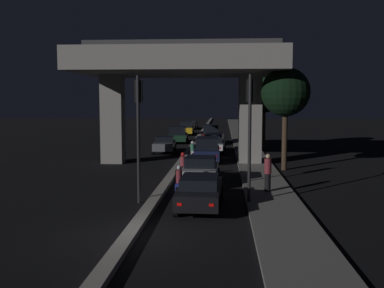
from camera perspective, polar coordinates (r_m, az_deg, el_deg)
ground_plane at (r=15.31m, az=-7.64°, el=-11.39°), size 200.00×200.00×0.00m
median_divider at (r=49.62m, az=0.53°, el=0.47°), size 0.49×126.00×0.21m
sidewalk_right at (r=42.62m, az=6.94°, el=-0.44°), size 2.36×126.00×0.14m
elevated_overpass at (r=31.75m, az=-1.44°, el=9.50°), size 13.94×9.82×8.69m
traffic_light_left_of_median at (r=19.47m, az=-6.80°, el=3.42°), size 0.30×0.49×5.52m
traffic_light_right_of_median at (r=19.15m, az=7.34°, el=3.43°), size 0.30×0.49×5.54m
street_lamp at (r=37.25m, az=5.68°, el=5.43°), size 1.91×0.32×7.47m
car_black_lead at (r=18.65m, az=1.04°, el=-5.95°), size 1.92×4.66×1.37m
car_silver_second at (r=24.09m, az=1.12°, el=-3.26°), size 2.01×4.07×1.48m
car_dark_blue_third at (r=32.88m, az=1.93°, el=-0.69°), size 2.00×4.65×1.78m
car_white_fourth at (r=38.61m, az=2.84°, el=0.16°), size 2.00×4.67×1.63m
car_dark_red_fifth at (r=46.51m, az=2.45°, el=1.29°), size 1.89×3.94×1.99m
car_grey_lead_oncoming at (r=38.61m, az=-3.51°, el=-0.03°), size 1.97×4.06×1.39m
car_dark_green_second_oncoming at (r=47.75m, az=-1.80°, el=1.22°), size 2.17×4.57×1.74m
car_taxi_yellow_third_oncoming at (r=59.01m, az=-0.70°, el=2.06°), size 1.94×4.68×1.80m
car_black_fourth_oncoming at (r=71.28m, az=-0.13°, el=2.48°), size 2.17×4.87×1.41m
motorcycle_blue_filtering_near at (r=20.95m, az=-1.70°, el=-4.98°), size 0.33×1.79×1.47m
motorcycle_black_filtering_mid at (r=26.09m, az=-1.17°, el=-2.90°), size 0.34×1.77×1.47m
motorcycle_white_filtering_far at (r=34.44m, az=0.07°, el=-0.93°), size 0.33×1.90×1.38m
pedestrian_on_sidewalk at (r=21.66m, az=9.60°, el=-3.58°), size 0.34×0.34×1.80m
roadside_tree_kerbside_near at (r=29.31m, az=11.79°, el=6.41°), size 3.12×3.12×6.57m
roadside_tree_kerbside_mid at (r=41.94m, az=9.13°, el=6.38°), size 3.62×3.62×6.99m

